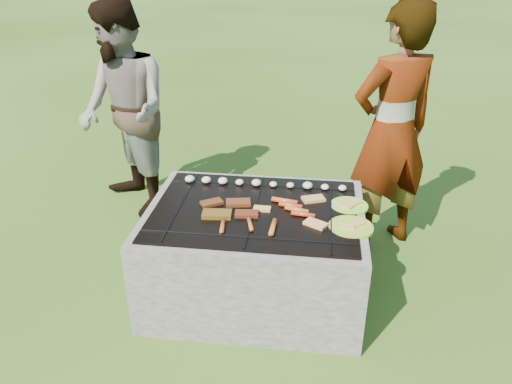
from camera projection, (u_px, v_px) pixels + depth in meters
lawn at (255, 291)px, 3.25m from camera, size 60.00×60.00×0.00m
fire_pit at (255, 255)px, 3.12m from camera, size 1.30×1.00×0.62m
mushrooms at (257, 183)px, 3.25m from camera, size 1.06×0.06×0.04m
pork_slabs at (227, 209)px, 2.95m from camera, size 0.38×0.27×0.02m
sausages at (278, 214)px, 2.89m from camera, size 0.53×0.44×0.03m
bread_on_grate at (304, 209)px, 2.95m from camera, size 0.45×0.43×0.02m
plate_far at (349, 206)px, 3.02m from camera, size 0.24×0.24×0.03m
plate_near at (351, 227)px, 2.79m from camera, size 0.25×0.25×0.03m
cook at (392, 132)px, 3.42m from camera, size 0.76×0.67×1.75m
bystander at (124, 111)px, 3.90m from camera, size 1.03×1.04×1.69m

